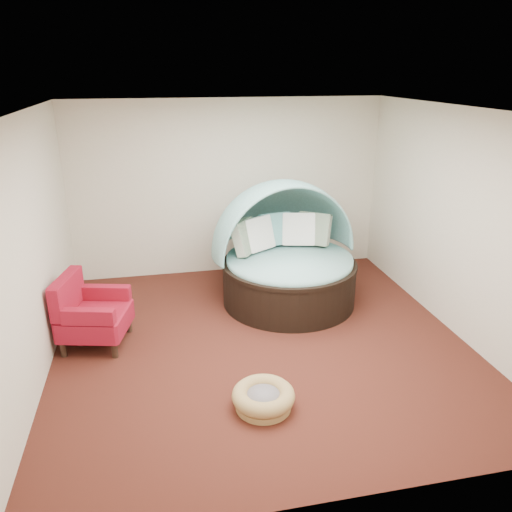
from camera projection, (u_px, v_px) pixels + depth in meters
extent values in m
plane|color=#4A1D15|center=(262.00, 342.00, 6.24)|extent=(5.00, 5.00, 0.00)
plane|color=beige|center=(229.00, 188.00, 8.03)|extent=(5.00, 0.00, 5.00)
plane|color=beige|center=(340.00, 348.00, 3.45)|extent=(5.00, 0.00, 5.00)
plane|color=beige|center=(31.00, 252.00, 5.26)|extent=(0.00, 5.00, 5.00)
plane|color=beige|center=(458.00, 223.00, 6.22)|extent=(0.00, 5.00, 5.00)
plane|color=white|center=(263.00, 110.00, 5.24)|extent=(5.00, 5.00, 0.00)
cylinder|color=black|center=(289.00, 283.00, 7.23)|extent=(2.17, 2.17, 0.58)
cylinder|color=black|center=(289.00, 263.00, 7.12)|extent=(2.20, 2.20, 0.05)
cylinder|color=#87C7C3|center=(289.00, 261.00, 7.10)|extent=(2.05, 2.05, 0.13)
cube|color=#376448|center=(245.00, 237.00, 7.10)|extent=(0.51, 0.55, 0.51)
cube|color=white|center=(258.00, 234.00, 7.23)|extent=(0.56, 0.49, 0.51)
cube|color=#68B3B5|center=(275.00, 229.00, 7.45)|extent=(0.52, 0.35, 0.51)
cube|color=white|center=(299.00, 229.00, 7.45)|extent=(0.54, 0.38, 0.51)
cube|color=#376448|center=(314.00, 229.00, 7.47)|extent=(0.55, 0.51, 0.51)
cylinder|color=#997845|center=(263.00, 405.00, 5.04)|extent=(0.71, 0.71, 0.07)
torus|color=#997845|center=(263.00, 396.00, 5.00)|extent=(0.81, 0.81, 0.16)
cylinder|color=slate|center=(263.00, 397.00, 5.01)|extent=(0.48, 0.48, 0.10)
cylinder|color=black|center=(63.00, 349.00, 5.91)|extent=(0.09, 0.09, 0.18)
cylinder|color=black|center=(82.00, 324.00, 6.49)|extent=(0.09, 0.09, 0.18)
cylinder|color=black|center=(115.00, 350.00, 5.89)|extent=(0.09, 0.09, 0.18)
cylinder|color=black|center=(129.00, 325.00, 6.47)|extent=(0.09, 0.09, 0.18)
cube|color=maroon|center=(96.00, 320.00, 6.11)|extent=(0.93, 0.93, 0.27)
cube|color=maroon|center=(67.00, 293.00, 5.99)|extent=(0.32, 0.78, 0.45)
cube|color=maroon|center=(88.00, 317.00, 5.72)|extent=(0.63, 0.27, 0.18)
cube|color=maroon|center=(106.00, 292.00, 6.33)|extent=(0.63, 0.27, 0.18)
cube|color=black|center=(96.00, 308.00, 6.20)|extent=(0.53, 0.53, 0.04)
cube|color=black|center=(98.00, 330.00, 6.31)|extent=(0.47, 0.47, 0.03)
cube|color=black|center=(79.00, 331.00, 6.10)|extent=(0.05, 0.05, 0.41)
cube|color=black|center=(87.00, 317.00, 6.45)|extent=(0.05, 0.05, 0.41)
cube|color=black|center=(109.00, 330.00, 6.11)|extent=(0.05, 0.05, 0.41)
cube|color=black|center=(116.00, 316.00, 6.46)|extent=(0.05, 0.05, 0.41)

